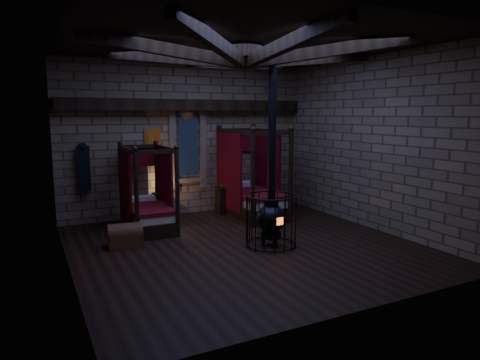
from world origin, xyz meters
name	(u,v)px	position (x,y,z in m)	size (l,w,h in m)	color
room	(242,67)	(0.00, 0.09, 3.74)	(7.02, 7.02, 4.29)	black
bed_left	(148,209)	(-1.49, 2.29, 0.50)	(1.07, 1.97, 2.03)	black
bed_right	(251,194)	(1.46, 2.41, 0.59)	(1.28, 2.33, 2.39)	black
trunk_left	(125,236)	(-2.29, 1.08, 0.23)	(0.76, 0.53, 0.52)	brown
trunk_right	(272,212)	(1.62, 1.55, 0.24)	(0.74, 0.47, 0.54)	brown
nightstand_left	(162,206)	(-0.90, 3.06, 0.37)	(0.46, 0.44, 0.88)	black
nightstand_right	(225,200)	(0.92, 3.00, 0.38)	(0.49, 0.47, 0.81)	black
stove	(271,216)	(0.50, -0.27, 0.65)	(1.09, 1.09, 4.05)	black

